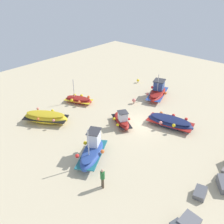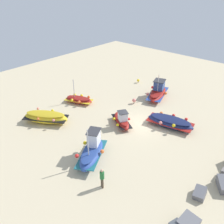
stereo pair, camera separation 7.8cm
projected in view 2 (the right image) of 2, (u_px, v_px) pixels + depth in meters
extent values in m
plane|color=beige|center=(140.00, 124.00, 25.28)|extent=(50.04, 50.04, 0.00)
ellipsoid|color=#2D4C9E|center=(92.00, 154.00, 20.24)|extent=(4.37, 3.33, 1.14)
cube|color=#1E6670|center=(92.00, 154.00, 20.21)|extent=(4.22, 3.25, 0.20)
ellipsoid|color=navy|center=(92.00, 150.00, 20.03)|extent=(3.82, 2.88, 0.27)
cube|color=silver|center=(94.00, 138.00, 20.29)|extent=(1.38, 1.26, 1.24)
cube|color=#333338|center=(94.00, 131.00, 19.97)|extent=(1.60, 1.46, 0.06)
cylinder|color=#B7B7BC|center=(88.00, 143.00, 18.82)|extent=(0.08, 0.08, 2.32)
sphere|color=red|center=(77.00, 156.00, 19.40)|extent=(0.33, 0.33, 0.33)
sphere|color=orange|center=(102.00, 151.00, 19.83)|extent=(0.33, 0.33, 0.33)
sphere|color=yellow|center=(85.00, 143.00, 21.08)|extent=(0.33, 0.33, 0.33)
ellipsoid|color=maroon|center=(158.00, 94.00, 30.47)|extent=(4.99, 3.05, 0.94)
cube|color=#2D4C9E|center=(158.00, 94.00, 30.44)|extent=(4.83, 3.04, 0.10)
ellipsoid|color=maroon|center=(158.00, 91.00, 30.28)|extent=(4.39, 2.67, 0.17)
cube|color=#2D4784|center=(159.00, 85.00, 30.31)|extent=(1.58, 1.46, 1.11)
cube|color=#333338|center=(160.00, 81.00, 30.03)|extent=(1.84, 1.70, 0.06)
cylinder|color=#B7B7BC|center=(158.00, 83.00, 29.53)|extent=(0.08, 0.08, 2.13)
sphere|color=#EA7F75|center=(148.00, 94.00, 29.78)|extent=(0.35, 0.35, 0.35)
sphere|color=orange|center=(166.00, 93.00, 30.01)|extent=(0.35, 0.35, 0.35)
sphere|color=red|center=(153.00, 87.00, 31.55)|extent=(0.35, 0.35, 0.35)
ellipsoid|color=maroon|center=(79.00, 100.00, 29.26)|extent=(2.40, 3.55, 0.68)
cube|color=gold|center=(79.00, 100.00, 29.24)|extent=(2.40, 3.44, 0.06)
ellipsoid|color=maroon|center=(79.00, 98.00, 29.12)|extent=(2.11, 3.12, 0.11)
cylinder|color=#B7B7BC|center=(74.00, 88.00, 28.72)|extent=(0.08, 0.08, 2.19)
sphere|color=yellow|center=(75.00, 95.00, 30.09)|extent=(0.32, 0.32, 0.32)
sphere|color=yellow|center=(72.00, 100.00, 28.63)|extent=(0.32, 0.32, 0.32)
sphere|color=yellow|center=(82.00, 96.00, 29.76)|extent=(0.32, 0.32, 0.32)
sphere|color=orange|center=(79.00, 102.00, 28.38)|extent=(0.32, 0.32, 0.32)
sphere|color=orange|center=(89.00, 97.00, 29.50)|extent=(0.32, 0.32, 0.32)
ellipsoid|color=maroon|center=(121.00, 121.00, 25.03)|extent=(2.69, 3.38, 0.76)
cube|color=black|center=(121.00, 121.00, 25.01)|extent=(2.64, 3.28, 0.09)
ellipsoid|color=maroon|center=(121.00, 119.00, 24.88)|extent=(2.35, 2.96, 0.15)
cube|color=silver|center=(123.00, 116.00, 24.36)|extent=(1.09, 1.11, 0.84)
cube|color=#333338|center=(123.00, 112.00, 24.14)|extent=(1.27, 1.29, 0.06)
sphere|color=orange|center=(125.00, 115.00, 25.82)|extent=(0.28, 0.28, 0.28)
sphere|color=yellow|center=(114.00, 119.00, 24.97)|extent=(0.28, 0.28, 0.28)
sphere|color=red|center=(129.00, 119.00, 24.81)|extent=(0.28, 0.28, 0.28)
sphere|color=yellow|center=(118.00, 125.00, 24.03)|extent=(0.28, 0.28, 0.28)
ellipsoid|color=navy|center=(170.00, 123.00, 24.63)|extent=(2.47, 4.85, 1.02)
cube|color=maroon|center=(170.00, 122.00, 24.61)|extent=(2.44, 4.67, 0.19)
ellipsoid|color=#151E45|center=(170.00, 119.00, 24.45)|extent=(2.13, 4.26, 0.24)
sphere|color=orange|center=(161.00, 113.00, 25.78)|extent=(0.32, 0.32, 0.32)
sphere|color=#EA7F75|center=(161.00, 123.00, 24.12)|extent=(0.32, 0.32, 0.32)
sphere|color=red|center=(174.00, 115.00, 25.15)|extent=(0.32, 0.32, 0.32)
sphere|color=yellow|center=(174.00, 126.00, 23.48)|extent=(0.32, 0.32, 0.32)
sphere|color=red|center=(186.00, 119.00, 24.59)|extent=(0.32, 0.32, 0.32)
ellipsoid|color=gold|center=(46.00, 118.00, 25.30)|extent=(3.73, 4.70, 1.13)
cube|color=black|center=(46.00, 117.00, 25.27)|extent=(3.66, 4.56, 0.14)
ellipsoid|color=gold|center=(45.00, 114.00, 25.08)|extent=(3.26, 4.12, 0.22)
sphere|color=#EA7F75|center=(54.00, 120.00, 24.20)|extent=(0.27, 0.27, 0.27)
sphere|color=yellow|center=(52.00, 110.00, 25.79)|extent=(0.27, 0.27, 0.27)
sphere|color=orange|center=(38.00, 119.00, 24.45)|extent=(0.27, 0.27, 0.27)
sphere|color=#EA7F75|center=(38.00, 109.00, 26.00)|extent=(0.27, 0.27, 0.27)
cylinder|color=brown|center=(102.00, 182.00, 17.69)|extent=(0.14, 0.14, 0.84)
cylinder|color=brown|center=(103.00, 183.00, 17.56)|extent=(0.14, 0.14, 0.84)
cylinder|color=#236B33|center=(102.00, 175.00, 17.28)|extent=(0.32, 0.32, 0.60)
sphere|color=tan|center=(102.00, 171.00, 17.08)|extent=(0.22, 0.22, 0.22)
cube|color=slate|center=(200.00, 193.00, 16.97)|extent=(1.25, 0.93, 0.78)
cube|color=slate|center=(188.00, 224.00, 14.86)|extent=(1.29, 1.15, 0.75)
cylinder|color=#3F3F42|center=(138.00, 82.00, 34.73)|extent=(0.08, 0.08, 0.17)
sphere|color=yellow|center=(138.00, 80.00, 34.59)|extent=(0.37, 0.37, 0.37)
cylinder|color=#3F3F42|center=(134.00, 103.00, 29.17)|extent=(0.08, 0.08, 0.20)
sphere|color=#EA7F75|center=(134.00, 100.00, 29.02)|extent=(0.44, 0.44, 0.44)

